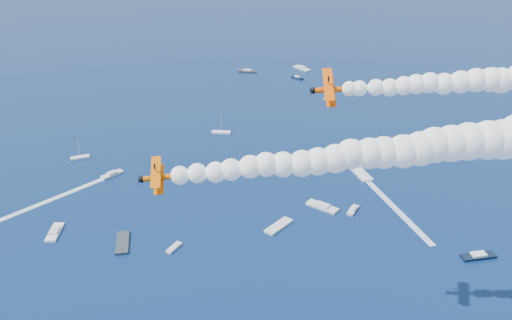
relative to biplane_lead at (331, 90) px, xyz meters
The scene contains 6 objects.
biplane_lead is the anchor object (origin of this frame).
biplane_trail 40.47m from the biplane_lead, 99.88° to the right, with size 6.30×7.07×4.26m, color #E36204, non-canonical shape.
smoke_trail_lead 29.08m from the biplane_lead, 32.87° to the left, with size 50.13×34.68×10.86m, color white, non-canonical shape.
smoke_trail_trail 25.66m from the biplane_lead, 54.09° to the right, with size 45.81×40.45×10.86m, color white, non-canonical shape.
spectator_boats 86.19m from the biplane_lead, 96.86° to the left, with size 239.62×175.85×0.70m.
boat_wakes 76.40m from the biplane_lead, 152.87° to the left, with size 109.52×87.41×0.04m.
Camera 1 is at (55.67, -54.28, 92.13)m, focal length 41.41 mm.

